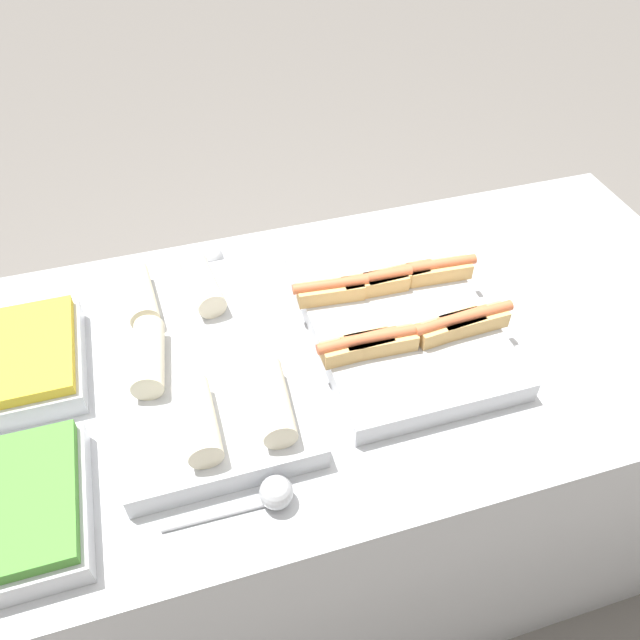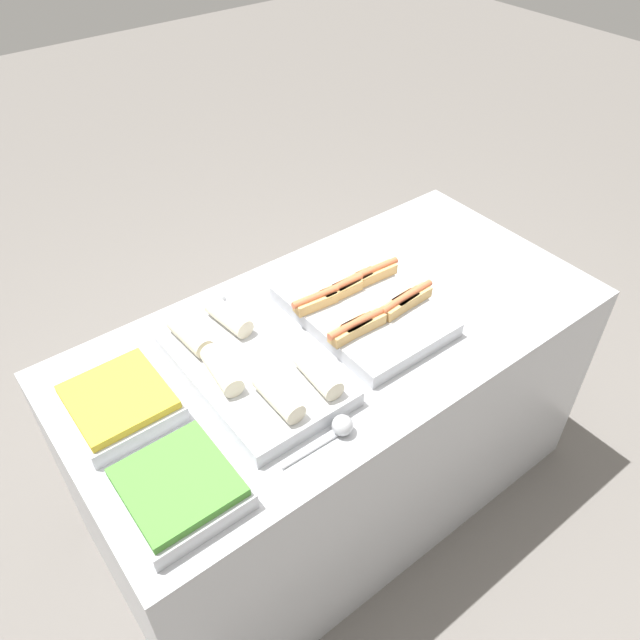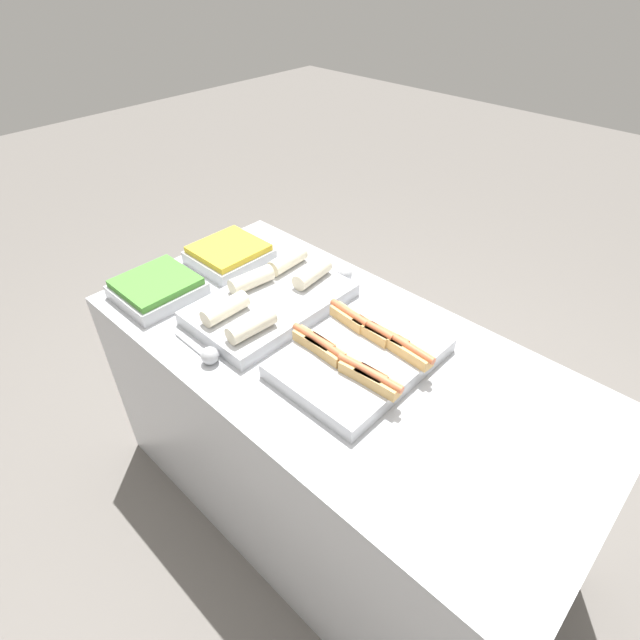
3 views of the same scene
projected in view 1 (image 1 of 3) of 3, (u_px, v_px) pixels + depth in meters
name	position (u px, v px, depth m)	size (l,w,h in m)	color
ground_plane	(343.00, 531.00, 1.91)	(12.00, 12.00, 0.00)	slate
counter	(347.00, 453.00, 1.61)	(1.72, 0.85, 0.86)	#B7BABF
tray_hotdogs	(399.00, 319.00, 1.31)	(0.41, 0.51, 0.10)	#B7BABF
tray_wraps	(201.00, 360.00, 1.22)	(0.35, 0.56, 0.11)	#B7BABF
tray_side_front	(2.00, 514.00, 0.99)	(0.26, 0.28, 0.07)	#B7BABF
tray_side_back	(12.00, 363.00, 1.22)	(0.26, 0.28, 0.07)	#B7BABF
serving_spoon_near	(271.00, 495.00, 1.03)	(0.22, 0.06, 0.06)	#B2B5BA
serving_spoon_far	(208.00, 261.00, 1.46)	(0.22, 0.06, 0.06)	#B2B5BA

